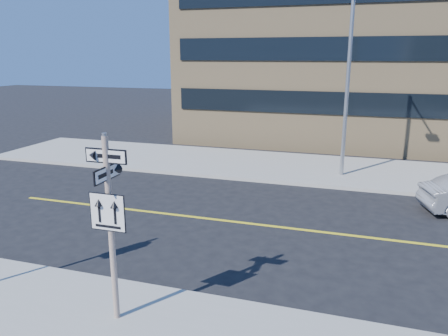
% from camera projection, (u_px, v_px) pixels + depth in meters
% --- Properties ---
extents(ground, '(120.00, 120.00, 0.00)m').
position_uv_depth(ground, '(166.00, 271.00, 11.84)').
color(ground, black).
rests_on(ground, ground).
extents(sign_pole, '(0.92, 0.92, 4.06)m').
position_uv_depth(sign_pole, '(110.00, 219.00, 8.91)').
color(sign_pole, silver).
rests_on(sign_pole, near_sidewalk).
extents(streetlight_a, '(0.55, 2.25, 8.00)m').
position_uv_depth(streetlight_a, '(348.00, 76.00, 19.38)').
color(streetlight_a, gray).
rests_on(streetlight_a, far_sidewalk).
extents(building_brick, '(18.00, 18.00, 18.00)m').
position_uv_depth(building_brick, '(332.00, 8.00, 32.03)').
color(building_brick, tan).
rests_on(building_brick, ground).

